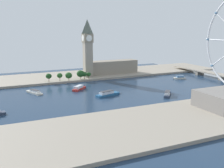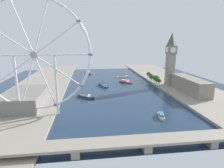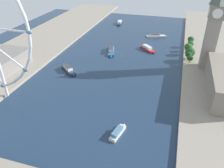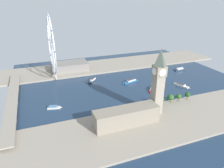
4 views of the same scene
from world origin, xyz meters
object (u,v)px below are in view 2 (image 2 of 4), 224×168
(clock_tower, at_px, (171,58))
(river_bridge, at_px, (146,141))
(tour_boat_0, at_px, (161,115))
(tour_boat_3, at_px, (89,73))
(tour_boat_2, at_px, (86,96))
(ferris_wheel, at_px, (34,56))
(riverside_hall, at_px, (25,98))
(tour_boat_4, at_px, (126,82))
(tour_boat_1, at_px, (103,85))
(tour_boat_5, at_px, (122,76))
(parliament_block, at_px, (190,85))

(clock_tower, height_order, river_bridge, clock_tower)
(tour_boat_0, distance_m, tour_boat_3, 285.99)
(tour_boat_3, bearing_deg, river_bridge, 179.95)
(tour_boat_2, bearing_deg, ferris_wheel, -85.95)
(riverside_hall, height_order, tour_boat_3, riverside_hall)
(ferris_wheel, bearing_deg, tour_boat_3, -101.84)
(tour_boat_4, bearing_deg, river_bridge, -51.11)
(clock_tower, xyz_separation_m, ferris_wheel, (192.37, 112.27, 15.29))
(tour_boat_1, xyz_separation_m, tour_boat_2, (29.95, 65.15, -0.05))
(clock_tower, xyz_separation_m, riverside_hall, (216.26, 77.53, -38.05))
(river_bridge, relative_size, tour_boat_2, 8.77)
(clock_tower, bearing_deg, ferris_wheel, 30.27)
(tour_boat_1, bearing_deg, tour_boat_4, 100.17)
(tour_boat_3, xyz_separation_m, tour_boat_5, (-72.01, 53.24, -0.24))
(tour_boat_3, bearing_deg, tour_boat_1, -176.40)
(tour_boat_1, bearing_deg, clock_tower, 66.50)
(tour_boat_3, bearing_deg, clock_tower, -143.62)
(clock_tower, bearing_deg, tour_boat_3, -47.06)
(parliament_block, relative_size, tour_boat_3, 2.40)
(clock_tower, bearing_deg, tour_boat_0, 63.07)
(tour_boat_4, xyz_separation_m, tour_boat_5, (-3.85, -56.86, -0.41))
(parliament_block, xyz_separation_m, tour_boat_5, (76.54, -143.84, -11.93))
(tour_boat_1, relative_size, tour_boat_2, 1.43)
(clock_tower, height_order, parliament_block, clock_tower)
(river_bridge, bearing_deg, tour_boat_1, -85.88)
(tour_boat_2, relative_size, tour_boat_4, 1.05)
(parliament_block, relative_size, tour_boat_1, 2.23)
(clock_tower, distance_m, tour_boat_4, 92.11)
(tour_boat_0, distance_m, tour_boat_5, 223.42)
(ferris_wheel, height_order, tour_boat_1, ferris_wheel)
(tour_boat_0, distance_m, tour_boat_1, 153.49)
(clock_tower, distance_m, parliament_block, 61.38)
(ferris_wheel, xyz_separation_m, tour_boat_5, (-126.59, -207.08, -62.55))
(clock_tower, xyz_separation_m, parliament_block, (-10.75, 49.03, -35.33))
(tour_boat_0, bearing_deg, tour_boat_2, 57.28)
(parliament_block, height_order, tour_boat_1, parliament_block)
(tour_boat_2, height_order, tour_boat_5, tour_boat_2)
(ferris_wheel, bearing_deg, tour_boat_4, -129.25)
(tour_boat_1, bearing_deg, ferris_wheel, -46.26)
(parliament_block, bearing_deg, tour_boat_1, -27.79)
(river_bridge, bearing_deg, tour_boat_2, -71.95)
(river_bridge, relative_size, tour_boat_1, 6.12)
(tour_boat_0, xyz_separation_m, tour_boat_1, (48.95, -145.48, 0.39))
(ferris_wheel, bearing_deg, parliament_block, -162.71)
(ferris_wheel, xyz_separation_m, tour_boat_1, (-78.09, -129.14, -62.03))
(riverside_hall, bearing_deg, parliament_block, -172.84)
(tour_boat_1, relative_size, tour_boat_3, 1.08)
(parliament_block, bearing_deg, clock_tower, -77.63)
(tour_boat_1, xyz_separation_m, tour_boat_4, (-44.65, -21.08, -0.11))
(tour_boat_3, relative_size, tour_boat_4, 1.40)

